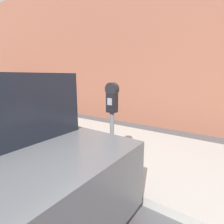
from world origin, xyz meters
TOP-DOWN VIEW (x-y plane):
  - ground_plane at (0.00, 0.00)m, footprint 60.00×60.00m
  - sidewalk at (0.00, 2.20)m, footprint 24.00×2.80m
  - building_facade at (0.00, 4.69)m, footprint 24.00×0.30m
  - parking_meter at (0.57, 1.18)m, footprint 0.22×0.14m

SIDE VIEW (x-z plane):
  - ground_plane at x=0.00m, z-range 0.00..0.00m
  - sidewalk at x=0.00m, z-range 0.00..0.14m
  - parking_meter at x=0.57m, z-range 0.42..1.92m
  - building_facade at x=0.00m, z-range 0.00..6.03m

